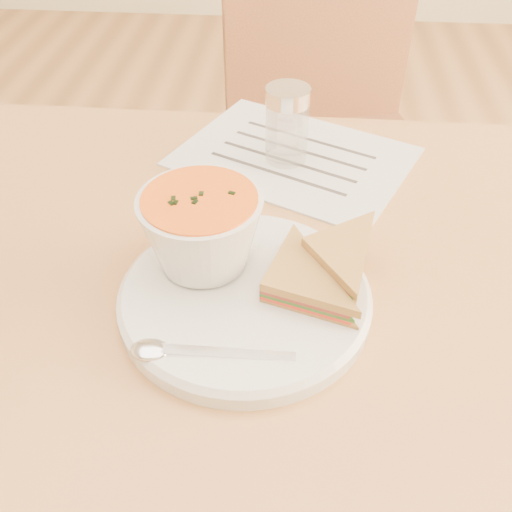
# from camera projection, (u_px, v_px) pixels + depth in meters

# --- Properties ---
(dining_table) EXTENTS (1.00, 0.70, 0.75)m
(dining_table) POSITION_uv_depth(u_px,v_px,m) (258.00, 436.00, 0.90)
(dining_table) COLOR #A36732
(dining_table) RESTS_ON floor
(chair_far) EXTENTS (0.55, 0.55, 0.99)m
(chair_far) POSITION_uv_depth(u_px,v_px,m) (338.00, 159.00, 1.29)
(chair_far) COLOR brown
(chair_far) RESTS_ON floor
(plate) EXTENTS (0.31, 0.31, 0.02)m
(plate) POSITION_uv_depth(u_px,v_px,m) (245.00, 298.00, 0.60)
(plate) COLOR white
(plate) RESTS_ON dining_table
(soup_bowl) EXTENTS (0.13, 0.13, 0.09)m
(soup_bowl) POSITION_uv_depth(u_px,v_px,m) (202.00, 234.00, 0.59)
(soup_bowl) COLOR white
(soup_bowl) RESTS_ON plate
(sandwich_half_a) EXTENTS (0.13, 0.13, 0.03)m
(sandwich_half_a) POSITION_uv_depth(u_px,v_px,m) (259.00, 295.00, 0.57)
(sandwich_half_a) COLOR #AC813C
(sandwich_half_a) RESTS_ON plate
(sandwich_half_b) EXTENTS (0.13, 0.13, 0.03)m
(sandwich_half_b) POSITION_uv_depth(u_px,v_px,m) (301.00, 248.00, 0.61)
(sandwich_half_b) COLOR #AC813C
(sandwich_half_b) RESTS_ON plate
(spoon) EXTENTS (0.18, 0.04, 0.01)m
(spoon) POSITION_uv_depth(u_px,v_px,m) (207.00, 353.00, 0.53)
(spoon) COLOR silver
(spoon) RESTS_ON plate
(paper_menu) EXTENTS (0.38, 0.34, 0.00)m
(paper_menu) POSITION_uv_depth(u_px,v_px,m) (293.00, 157.00, 0.82)
(paper_menu) COLOR silver
(paper_menu) RESTS_ON dining_table
(condiment_shaker) EXTENTS (0.07, 0.07, 0.11)m
(condiment_shaker) POSITION_uv_depth(u_px,v_px,m) (287.00, 126.00, 0.78)
(condiment_shaker) COLOR silver
(condiment_shaker) RESTS_ON dining_table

